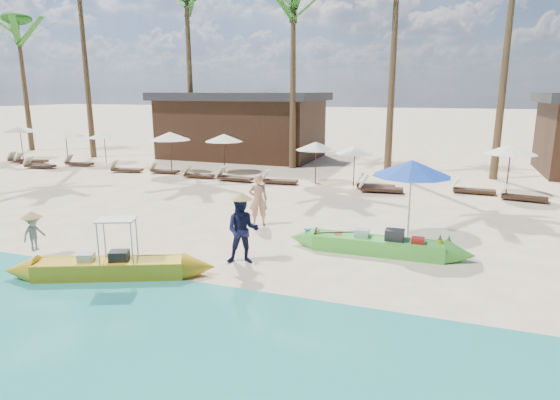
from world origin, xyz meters
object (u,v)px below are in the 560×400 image
(yellow_canoe, at_px, (111,268))
(blue_umbrella, at_px, (412,168))
(green_canoe, at_px, (377,245))
(tourist, at_px, (258,200))

(yellow_canoe, bearing_deg, blue_umbrella, 16.31)
(green_canoe, distance_m, tourist, 4.48)
(green_canoe, height_order, tourist, tourist)
(tourist, xyz_separation_m, blue_umbrella, (4.87, -0.11, 1.35))
(green_canoe, height_order, yellow_canoe, yellow_canoe)
(tourist, bearing_deg, yellow_canoe, 48.42)
(tourist, bearing_deg, blue_umbrella, 153.91)
(green_canoe, distance_m, blue_umbrella, 2.51)
(green_canoe, bearing_deg, tourist, 159.37)
(yellow_canoe, relative_size, blue_umbrella, 2.17)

